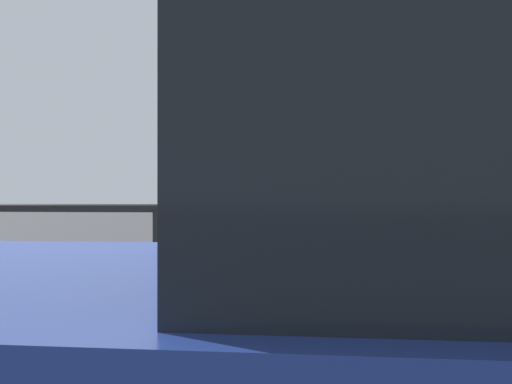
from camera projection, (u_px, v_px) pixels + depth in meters
name	position (u px, v px, depth m)	size (l,w,h in m)	color
parking_meter	(334.00, 230.00, 3.36)	(0.17, 0.18, 1.40)	slate
pedestrian_at_meter	(233.00, 220.00, 3.54)	(0.70, 0.50, 1.80)	#1E233F
background_railing	(307.00, 248.00, 5.65)	(24.06, 0.06, 1.09)	black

